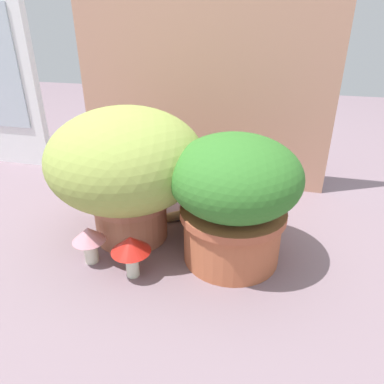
{
  "coord_description": "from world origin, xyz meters",
  "views": [
    {
      "loc": [
        0.4,
        -0.96,
        0.7
      ],
      "look_at": [
        0.13,
        0.07,
        0.18
      ],
      "focal_mm": 32.8,
      "sensor_mm": 36.0,
      "label": 1
    }
  ],
  "objects_px": {
    "mushroom_ornament_red": "(131,247)",
    "cat": "(220,193)",
    "grass_planter": "(127,166)",
    "leafy_planter": "(234,195)",
    "mushroom_ornament_pink": "(89,238)"
  },
  "relations": [
    {
      "from": "mushroom_ornament_red",
      "to": "cat",
      "type": "bearing_deg",
      "value": 62.85
    },
    {
      "from": "grass_planter",
      "to": "mushroom_ornament_red",
      "type": "distance_m",
      "value": 0.28
    },
    {
      "from": "leafy_planter",
      "to": "mushroom_ornament_red",
      "type": "distance_m",
      "value": 0.34
    },
    {
      "from": "cat",
      "to": "mushroom_ornament_red",
      "type": "xyz_separation_m",
      "value": [
        -0.2,
        -0.38,
        -0.02
      ]
    },
    {
      "from": "leafy_planter",
      "to": "mushroom_ornament_red",
      "type": "height_order",
      "value": "leafy_planter"
    },
    {
      "from": "leafy_planter",
      "to": "mushroom_ornament_pink",
      "type": "relative_size",
      "value": 3.26
    },
    {
      "from": "leafy_planter",
      "to": "mushroom_ornament_pink",
      "type": "bearing_deg",
      "value": -162.45
    },
    {
      "from": "leafy_planter",
      "to": "cat",
      "type": "bearing_deg",
      "value": 110.06
    },
    {
      "from": "cat",
      "to": "mushroom_ornament_red",
      "type": "distance_m",
      "value": 0.43
    },
    {
      "from": "mushroom_ornament_red",
      "to": "leafy_planter",
      "type": "bearing_deg",
      "value": 31.31
    },
    {
      "from": "leafy_planter",
      "to": "mushroom_ornament_red",
      "type": "relative_size",
      "value": 2.98
    },
    {
      "from": "grass_planter",
      "to": "mushroom_ornament_pink",
      "type": "xyz_separation_m",
      "value": [
        -0.07,
        -0.17,
        -0.18
      ]
    },
    {
      "from": "grass_planter",
      "to": "leafy_planter",
      "type": "xyz_separation_m",
      "value": [
        0.36,
        -0.04,
        -0.05
      ]
    },
    {
      "from": "grass_planter",
      "to": "mushroom_ornament_red",
      "type": "xyz_separation_m",
      "value": [
        0.09,
        -0.2,
        -0.17
      ]
    },
    {
      "from": "mushroom_ornament_red",
      "to": "mushroom_ornament_pink",
      "type": "bearing_deg",
      "value": 168.83
    }
  ]
}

